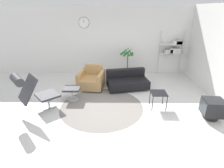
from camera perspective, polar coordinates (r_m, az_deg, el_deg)
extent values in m
plane|color=silver|center=(5.32, -1.03, -6.40)|extent=(12.00, 12.00, 0.00)
cube|color=silver|center=(7.53, -0.50, 13.91)|extent=(12.00, 0.06, 2.80)
cylinder|color=black|center=(7.50, -9.14, 19.17)|extent=(0.43, 0.01, 0.43)
cylinder|color=white|center=(7.50, -9.15, 19.17)|extent=(0.41, 0.02, 0.41)
cube|color=black|center=(7.48, -9.20, 19.63)|extent=(0.01, 0.01, 0.12)
cylinder|color=slate|center=(5.18, -3.40, -7.32)|extent=(2.42, 2.42, 0.01)
cylinder|color=#BCBCC1|center=(5.44, -19.75, -7.06)|extent=(0.62, 0.62, 0.02)
cylinder|color=#BCBCC1|center=(5.36, -20.01, -5.40)|extent=(0.06, 0.06, 0.34)
cube|color=#2D2D33|center=(5.27, -20.31, -3.41)|extent=(0.81, 0.81, 0.06)
cube|color=#2D2D33|center=(5.02, -25.80, -1.47)|extent=(0.72, 0.74, 0.64)
cylinder|color=#2D2D33|center=(4.87, -28.60, 1.18)|extent=(0.51, 0.54, 0.21)
cylinder|color=#BCBCC1|center=(5.70, -12.65, -4.72)|extent=(0.36, 0.36, 0.02)
cylinder|color=#BCBCC1|center=(5.63, -12.80, -3.21)|extent=(0.05, 0.05, 0.32)
cube|color=#2D2D33|center=(5.55, -12.97, -1.48)|extent=(0.50, 0.42, 0.06)
cube|color=silver|center=(6.38, -6.58, -0.96)|extent=(0.80, 0.81, 0.06)
cube|color=#AD8451|center=(6.30, -6.66, 0.71)|extent=(0.74, 0.96, 0.34)
cube|color=#AD8451|center=(6.49, -6.01, 4.80)|extent=(0.64, 0.27, 0.37)
cube|color=#AD8451|center=(6.17, -3.40, 1.39)|extent=(0.25, 0.89, 0.55)
cube|color=#AD8451|center=(6.36, -9.91, 1.75)|extent=(0.25, 0.89, 0.55)
cube|color=black|center=(6.33, 5.00, -1.12)|extent=(1.38, 0.92, 0.05)
cube|color=black|center=(6.26, 5.05, 0.31)|extent=(1.55, 1.07, 0.29)
cube|color=black|center=(6.43, 4.44, 3.75)|extent=(1.43, 0.47, 0.29)
cube|color=black|center=(5.09, 15.04, -2.82)|extent=(0.43, 0.43, 0.02)
cylinder|color=black|center=(4.99, 13.08, -6.26)|extent=(0.02, 0.02, 0.45)
cylinder|color=black|center=(5.08, 17.41, -6.16)|extent=(0.02, 0.02, 0.45)
cylinder|color=black|center=(5.32, 12.25, -4.19)|extent=(0.02, 0.02, 0.45)
cylinder|color=black|center=(5.41, 16.32, -4.14)|extent=(0.02, 0.02, 0.45)
cylinder|color=black|center=(5.31, 29.52, -9.09)|extent=(0.36, 0.36, 0.12)
cube|color=black|center=(5.19, 30.10, -6.58)|extent=(0.52, 0.51, 0.41)
cube|color=#282D33|center=(5.09, 27.57, -6.62)|extent=(0.04, 0.41, 0.35)
cylinder|color=#333338|center=(7.29, 4.94, 3.05)|extent=(0.30, 0.30, 0.24)
cylinder|color=#382819|center=(7.25, 4.97, 3.85)|extent=(0.28, 0.28, 0.02)
cylinder|color=brown|center=(7.14, 5.07, 6.61)|extent=(0.04, 0.04, 0.71)
cone|color=#2D6B33|center=(7.03, 6.71, 10.06)|extent=(0.11, 0.41, 0.27)
cone|color=#2D6B33|center=(7.15, 5.60, 10.58)|extent=(0.36, 0.23, 0.32)
cone|color=#2D6B33|center=(7.19, 4.33, 10.72)|extent=(0.46, 0.30, 0.34)
cone|color=#2D6B33|center=(7.03, 4.17, 10.22)|extent=(0.15, 0.32, 0.28)
cone|color=#2D6B33|center=(6.91, 4.95, 10.27)|extent=(0.32, 0.20, 0.34)
cone|color=#2D6B33|center=(6.93, 5.93, 10.40)|extent=(0.31, 0.28, 0.37)
cylinder|color=#BCBCC1|center=(7.76, 15.13, 9.70)|extent=(0.03, 0.03, 1.82)
cylinder|color=#BCBCC1|center=(8.04, 21.73, 9.32)|extent=(0.03, 0.03, 1.82)
cube|color=silver|center=(7.77, 18.78, 9.58)|extent=(1.00, 0.28, 0.02)
cube|color=silver|center=(7.70, 19.13, 12.14)|extent=(1.00, 0.28, 0.02)
cube|color=beige|center=(7.78, 19.84, 10.24)|extent=(0.42, 0.24, 0.18)
cube|color=silver|center=(7.74, 20.60, 12.58)|extent=(0.39, 0.24, 0.13)
cube|color=#B7B2A8|center=(7.70, 17.97, 10.21)|extent=(0.31, 0.24, 0.14)
cube|color=beige|center=(7.75, 20.97, 12.59)|extent=(0.24, 0.24, 0.14)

